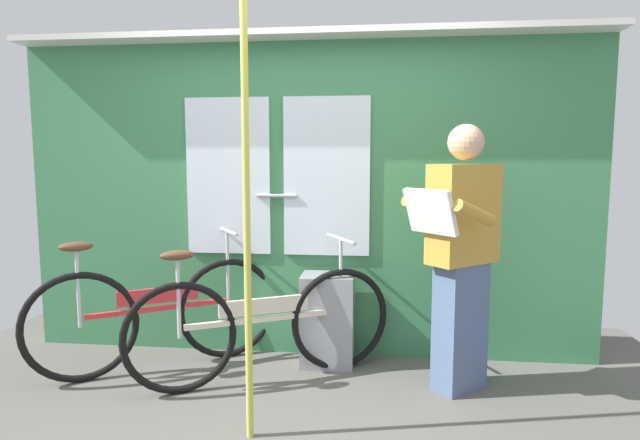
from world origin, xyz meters
TOP-DOWN VIEW (x-y plane):
  - ground_plane at (0.00, 0.00)m, footprint 5.05×3.82m
  - train_door_wall at (-0.01, 1.10)m, footprint 4.05×0.28m
  - bicycle_near_door at (-0.20, 0.57)m, footprint 1.55×0.86m
  - bicycle_leaning_behind at (-0.94, 0.68)m, footprint 1.42×0.94m
  - passenger_reading_newspaper at (1.00, 0.58)m, footprint 0.61×0.59m
  - trash_bin_by_wall at (0.18, 0.89)m, footprint 0.35×0.28m
  - handrail_pole at (-0.12, -0.11)m, footprint 0.04×0.04m

SIDE VIEW (x-z plane):
  - ground_plane at x=0.00m, z-range -0.04..0.00m
  - trash_bin_by_wall at x=0.18m, z-range 0.00..0.62m
  - bicycle_near_door at x=-0.20m, z-range -0.08..0.81m
  - bicycle_leaning_behind at x=-0.94m, z-range -0.08..0.84m
  - passenger_reading_newspaper at x=1.00m, z-range 0.04..1.65m
  - handrail_pole at x=-0.12m, z-range 0.00..2.21m
  - train_door_wall at x=-0.01m, z-range 0.05..2.30m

